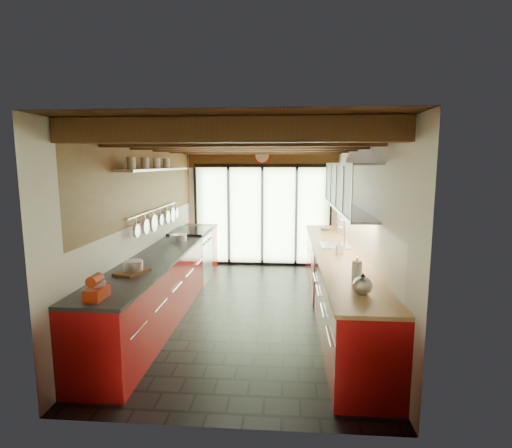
# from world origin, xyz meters

# --- Properties ---
(ground) EXTENTS (5.50, 5.50, 0.00)m
(ground) POSITION_xyz_m (0.00, 0.00, 0.00)
(ground) COLOR black
(ground) RESTS_ON ground
(room_shell) EXTENTS (5.50, 5.50, 5.50)m
(room_shell) POSITION_xyz_m (0.00, 0.00, 1.65)
(room_shell) COLOR silver
(room_shell) RESTS_ON ground
(ceiling_beams) EXTENTS (3.14, 5.06, 4.90)m
(ceiling_beams) POSITION_xyz_m (-0.00, 0.38, 2.46)
(ceiling_beams) COLOR #593316
(ceiling_beams) RESTS_ON ground
(glass_door) EXTENTS (2.95, 0.10, 2.90)m
(glass_door) POSITION_xyz_m (0.00, 2.69, 1.66)
(glass_door) COLOR #C6EAAD
(glass_door) RESTS_ON ground
(left_counter) EXTENTS (0.68, 5.00, 0.92)m
(left_counter) POSITION_xyz_m (-1.28, 0.00, 0.46)
(left_counter) COLOR #AC1011
(left_counter) RESTS_ON ground
(range_stove) EXTENTS (0.66, 0.90, 0.97)m
(range_stove) POSITION_xyz_m (-1.28, 1.45, 0.47)
(range_stove) COLOR silver
(range_stove) RESTS_ON ground
(right_counter) EXTENTS (0.68, 5.00, 0.92)m
(right_counter) POSITION_xyz_m (1.27, 0.00, 0.46)
(right_counter) COLOR #AC1011
(right_counter) RESTS_ON ground
(sink_assembly) EXTENTS (0.45, 0.52, 0.43)m
(sink_assembly) POSITION_xyz_m (1.29, 0.40, 0.96)
(sink_assembly) COLOR silver
(sink_assembly) RESTS_ON right_counter
(upper_cabinets_right) EXTENTS (0.34, 3.00, 3.00)m
(upper_cabinets_right) POSITION_xyz_m (1.43, 0.30, 1.85)
(upper_cabinets_right) COLOR silver
(upper_cabinets_right) RESTS_ON ground
(left_wall_fixtures) EXTENTS (0.28, 2.60, 0.96)m
(left_wall_fixtures) POSITION_xyz_m (-1.47, 0.29, 1.78)
(left_wall_fixtures) COLOR silver
(left_wall_fixtures) RESTS_ON ground
(stand_mixer) EXTENTS (0.15, 0.27, 0.24)m
(stand_mixer) POSITION_xyz_m (-1.27, -2.24, 1.01)
(stand_mixer) COLOR #B3290E
(stand_mixer) RESTS_ON left_counter
(pot_large) EXTENTS (0.28, 0.28, 0.14)m
(pot_large) POSITION_xyz_m (-1.27, -1.34, 0.99)
(pot_large) COLOR silver
(pot_large) RESTS_ON left_counter
(pot_small) EXTENTS (0.31, 0.31, 0.11)m
(pot_small) POSITION_xyz_m (-1.27, 0.63, 0.97)
(pot_small) COLOR silver
(pot_small) RESTS_ON left_counter
(cutting_board) EXTENTS (0.37, 0.44, 0.03)m
(cutting_board) POSITION_xyz_m (-1.27, -1.38, 0.94)
(cutting_board) COLOR brown
(cutting_board) RESTS_ON left_counter
(kettle) EXTENTS (0.20, 0.24, 0.22)m
(kettle) POSITION_xyz_m (1.27, -1.92, 1.02)
(kettle) COLOR silver
(kettle) RESTS_ON right_counter
(paper_towel) EXTENTS (0.13, 0.13, 0.29)m
(paper_towel) POSITION_xyz_m (1.27, -1.58, 1.04)
(paper_towel) COLOR white
(paper_towel) RESTS_ON right_counter
(soap_bottle) EXTENTS (0.10, 0.10, 0.20)m
(soap_bottle) POSITION_xyz_m (1.27, -0.19, 1.02)
(soap_bottle) COLOR silver
(soap_bottle) RESTS_ON right_counter
(bowl) EXTENTS (0.29, 0.29, 0.05)m
(bowl) POSITION_xyz_m (1.27, 1.90, 0.95)
(bowl) COLOR silver
(bowl) RESTS_ON right_counter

